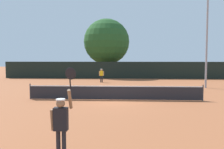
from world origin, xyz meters
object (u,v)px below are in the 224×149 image
(large_tree, at_px, (107,42))
(parked_car_mid, at_px, (182,70))
(player_serving, at_px, (61,120))
(tennis_ball, at_px, (120,95))
(light_pole, at_px, (207,31))
(parked_car_near, at_px, (69,71))
(player_receiving, at_px, (101,74))

(large_tree, distance_m, parked_car_mid, 13.65)
(player_serving, xyz_separation_m, parked_car_mid, (11.21, 34.19, -0.37))
(large_tree, bearing_deg, parked_car_mid, 17.35)
(tennis_ball, distance_m, large_tree, 19.48)
(large_tree, bearing_deg, light_pole, -52.13)
(player_serving, height_order, parked_car_near, player_serving)
(player_receiving, xyz_separation_m, parked_car_near, (-6.33, 10.60, -0.17))
(light_pole, bearing_deg, player_serving, -119.04)
(player_receiving, distance_m, parked_car_near, 12.35)
(player_serving, distance_m, parked_car_mid, 35.98)
(player_serving, height_order, tennis_ball, player_serving)
(parked_car_near, bearing_deg, large_tree, -14.43)
(player_serving, height_order, large_tree, large_tree)
(light_pole, height_order, parked_car_mid, light_pole)
(player_serving, bearing_deg, tennis_ball, 83.43)
(player_serving, distance_m, large_tree, 30.64)
(large_tree, relative_size, parked_car_mid, 2.05)
(tennis_ball, bearing_deg, player_serving, -96.57)
(player_receiving, bearing_deg, parked_car_near, -59.16)
(light_pole, distance_m, parked_car_mid, 17.99)
(parked_car_near, relative_size, parked_car_mid, 1.00)
(player_serving, relative_size, large_tree, 0.30)
(large_tree, relative_size, parked_car_near, 2.06)
(player_serving, height_order, player_receiving, player_serving)
(player_receiving, relative_size, parked_car_mid, 0.37)
(light_pole, height_order, large_tree, light_pole)
(player_serving, relative_size, player_receiving, 1.66)
(parked_car_mid, bearing_deg, player_serving, -109.78)
(player_receiving, relative_size, light_pole, 0.16)
(light_pole, xyz_separation_m, large_tree, (-10.47, 13.46, -0.06))
(large_tree, height_order, parked_car_near, large_tree)
(light_pole, bearing_deg, parked_car_mid, 83.95)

